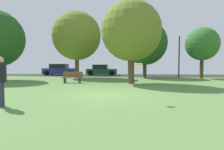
# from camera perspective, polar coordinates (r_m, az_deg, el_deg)

# --- Properties ---
(ground_plane) EXTENTS (44.00, 44.00, 0.00)m
(ground_plane) POSITION_cam_1_polar(r_m,az_deg,el_deg) (9.78, -1.27, -5.74)
(ground_plane) COLOR #5B8442
(road_strip) EXTENTS (44.00, 6.40, 0.01)m
(road_strip) POSITION_cam_1_polar(r_m,az_deg,el_deg) (25.67, 2.61, -0.09)
(road_strip) COLOR #28282B
(road_strip) RESTS_ON ground_plane
(oak_tree_left) EXTENTS (3.42, 3.42, 5.30)m
(oak_tree_left) POSITION_cam_1_polar(r_m,az_deg,el_deg) (22.46, 24.92, 8.22)
(oak_tree_left) COLOR brown
(oak_tree_left) RESTS_ON ground_plane
(oak_tree_center) EXTENTS (5.30, 5.30, 7.22)m
(oak_tree_center) POSITION_cam_1_polar(r_m,az_deg,el_deg) (21.96, -10.31, 11.21)
(oak_tree_center) COLOR brown
(oak_tree_center) RESTS_ON ground_plane
(birch_tree_lone) EXTENTS (4.63, 4.63, 6.35)m
(birch_tree_lone) POSITION_cam_1_polar(r_m,az_deg,el_deg) (15.27, 5.67, 12.67)
(birch_tree_lone) COLOR brown
(birch_tree_lone) RESTS_ON ground_plane
(oak_tree_right) EXTENTS (4.95, 4.95, 6.35)m
(oak_tree_right) POSITION_cam_1_polar(r_m,az_deg,el_deg) (22.29, 9.63, 9.27)
(oak_tree_right) COLOR brown
(oak_tree_right) RESTS_ON ground_plane
(person_catcher) EXTENTS (0.37, 0.29, 1.79)m
(person_catcher) POSITION_cam_1_polar(r_m,az_deg,el_deg) (7.98, -29.78, -0.99)
(person_catcher) COLOR #2D334C
(person_catcher) RESTS_ON ground_plane
(frisbee_disc) EXTENTS (0.37, 0.37, 0.07)m
(frisbee_disc) POSITION_cam_1_polar(r_m,az_deg,el_deg) (7.84, 7.90, 3.19)
(frisbee_disc) COLOR orange
(parked_car_blue) EXTENTS (4.53, 2.01, 1.51)m
(parked_car_blue) POSITION_cam_1_polar(r_m,az_deg,el_deg) (26.98, -14.87, 1.42)
(parked_car_blue) COLOR #233893
(parked_car_blue) RESTS_ON ground_plane
(parked_car_green) EXTENTS (4.02, 2.00, 1.42)m
(parked_car_green) POSITION_cam_1_polar(r_m,az_deg,el_deg) (26.20, -3.07, 1.39)
(parked_car_green) COLOR #195633
(parked_car_green) RESTS_ON ground_plane
(park_bench) EXTENTS (1.60, 0.45, 0.90)m
(park_bench) POSITION_cam_1_polar(r_m,az_deg,el_deg) (15.91, -11.51, -0.61)
(park_bench) COLOR brown
(park_bench) RESTS_ON ground_plane
(street_lamp_post) EXTENTS (0.14, 0.14, 4.50)m
(street_lamp_post) POSITION_cam_1_polar(r_m,az_deg,el_deg) (22.48, 19.05, 4.97)
(street_lamp_post) COLOR #2D2D33
(street_lamp_post) RESTS_ON ground_plane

